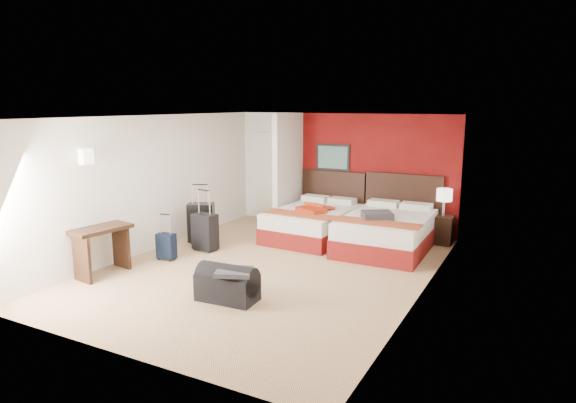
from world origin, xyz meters
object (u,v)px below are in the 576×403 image
Objects in this scene: suitcase_black at (201,224)px; suitcase_charcoal at (205,233)px; bed_left at (313,224)px; suitcase_navy at (166,248)px; nightstand at (442,230)px; table_lamp at (444,202)px; desk at (102,251)px; red_suitcase_open at (315,208)px; bed_right at (386,233)px; duffel_bag at (227,286)px.

suitcase_black is 0.57m from suitcase_charcoal.
suitcase_black is (-1.82, -1.30, 0.07)m from bed_left.
suitcase_navy is (-0.26, -0.78, -0.11)m from suitcase_charcoal.
bed_left is 3.61× the size of nightstand.
suitcase_charcoal is at bearing 65.60° from suitcase_navy.
bed_left is 3.04× the size of suitcase_charcoal.
suitcase_navy is (-4.09, -3.31, -0.06)m from nightstand.
suitcase_charcoal is (-3.83, -2.53, -0.49)m from table_lamp.
table_lamp is at bearing 52.49° from desk.
red_suitcase_open is 1.01× the size of suitcase_black.
bed_right is 2.59× the size of duffel_bag.
bed_right is at bearing -7.46° from suitcase_black.
bed_left is 2.15× the size of desk.
nightstand is 5.26m from suitcase_navy.
bed_right is 1.34m from table_lamp.
suitcase_black is at bearing 91.97° from desk.
table_lamp is 5.30m from suitcase_navy.
bed_left is at bearing 92.05° from duffel_bag.
table_lamp is at bearing 46.17° from bed_right.
table_lamp reaches higher than bed_right.
desk is (-0.24, -2.25, 0.01)m from suitcase_black.
suitcase_charcoal is 0.80× the size of duffel_bag.
table_lamp is 4.76m from suitcase_black.
bed_left is 0.94× the size of bed_right.
table_lamp reaches higher than suitcase_black.
desk is (-0.64, -1.84, 0.06)m from suitcase_charcoal.
bed_right is 3.65m from duffel_bag.
table_lamp is at bearing 32.77° from suitcase_navy.
red_suitcase_open reaches higher than duffel_bag.
table_lamp is 0.64× the size of duffel_bag.
desk is at bearing -117.39° from bed_left.
nightstand is (2.41, 0.82, -0.02)m from bed_left.
red_suitcase_open is 2.52m from nightstand.
suitcase_black is 1.20m from suitcase_navy.
table_lamp is at bearing 0.00° from nightstand.
desk is (-0.38, -1.06, 0.17)m from suitcase_navy.
bed_left is at bearing 55.60° from suitcase_charcoal.
suitcase_charcoal is at bearing -127.01° from bed_left.
bed_right reaches higher than nightstand.
suitcase_navy is at bearing -102.83° from suitcase_charcoal.
suitcase_charcoal is 1.51× the size of suitcase_navy.
table_lamp is at bearing 21.53° from bed_left.
desk reaches higher than duffel_bag.
duffel_bag is (-2.10, -4.33, -0.61)m from table_lamp.
suitcase_black is (-3.38, -1.21, 0.05)m from bed_right.
suitcase_black is (-4.23, -2.12, -0.45)m from table_lamp.
red_suitcase_open is 4.08m from desk.
suitcase_navy is at bearing -141.00° from nightstand.
table_lamp is 4.62m from suitcase_charcoal.
red_suitcase_open is at bearing 47.13° from suitcase_navy.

